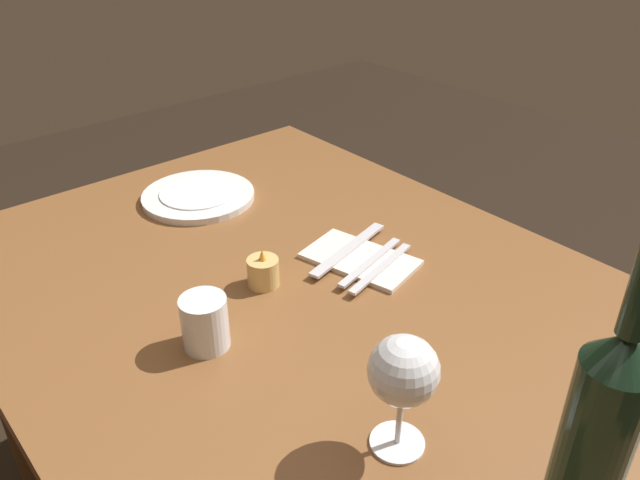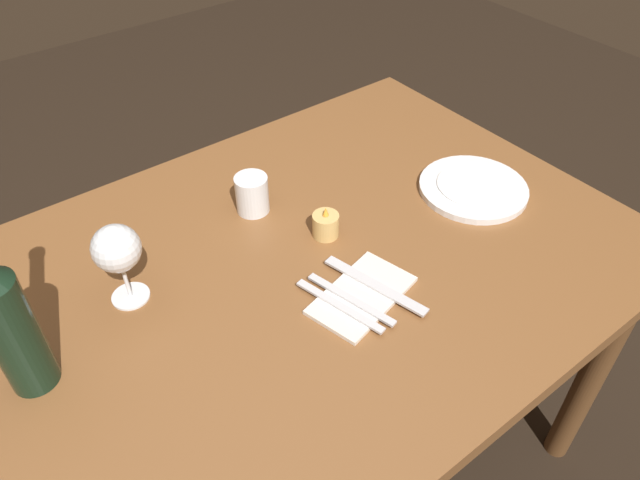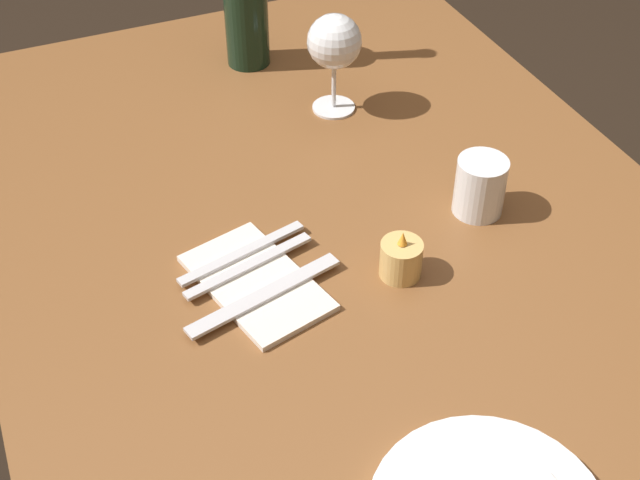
{
  "view_description": "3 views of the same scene",
  "coord_description": "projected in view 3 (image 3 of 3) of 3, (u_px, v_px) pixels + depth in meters",
  "views": [
    {
      "loc": [
        -0.61,
        0.52,
        1.33
      ],
      "look_at": [
        0.05,
        -0.04,
        0.82
      ],
      "focal_mm": 35.54,
      "sensor_mm": 36.0,
      "label": 1
    },
    {
      "loc": [
        -0.44,
        -0.66,
        1.51
      ],
      "look_at": [
        0.03,
        -0.04,
        0.82
      ],
      "focal_mm": 33.66,
      "sensor_mm": 36.0,
      "label": 2
    },
    {
      "loc": [
        0.77,
        -0.36,
        1.48
      ],
      "look_at": [
        0.07,
        -0.06,
        0.8
      ],
      "focal_mm": 48.85,
      "sensor_mm": 36.0,
      "label": 3
    }
  ],
  "objects": [
    {
      "name": "folded_napkin",
      "position": [
        256.0,
        282.0,
        1.05
      ],
      "size": [
        0.21,
        0.15,
        0.01
      ],
      "color": "silver",
      "rests_on": "dining_table"
    },
    {
      "name": "fork_inner",
      "position": [
        249.0,
        266.0,
        1.07
      ],
      "size": [
        0.06,
        0.18,
        0.0
      ],
      "color": "silver",
      "rests_on": "folded_napkin"
    },
    {
      "name": "votive_candle",
      "position": [
        401.0,
        260.0,
        1.05
      ],
      "size": [
        0.05,
        0.05,
        0.07
      ],
      "color": "#DBB266",
      "rests_on": "dining_table"
    },
    {
      "name": "table_knife",
      "position": [
        265.0,
        295.0,
        1.03
      ],
      "size": [
        0.07,
        0.21,
        0.0
      ],
      "color": "silver",
      "rests_on": "folded_napkin"
    },
    {
      "name": "water_tumbler",
      "position": [
        480.0,
        189.0,
        1.14
      ],
      "size": [
        0.07,
        0.07,
        0.08
      ],
      "color": "white",
      "rests_on": "dining_table"
    },
    {
      "name": "dining_table",
      "position": [
        340.0,
        281.0,
        1.19
      ],
      "size": [
        1.3,
        0.9,
        0.74
      ],
      "color": "brown",
      "rests_on": "ground"
    },
    {
      "name": "wine_glass_left",
      "position": [
        334.0,
        44.0,
        1.27
      ],
      "size": [
        0.08,
        0.08,
        0.16
      ],
      "color": "white",
      "rests_on": "dining_table"
    },
    {
      "name": "fork_outer",
      "position": [
        242.0,
        253.0,
        1.08
      ],
      "size": [
        0.06,
        0.18,
        0.0
      ],
      "color": "silver",
      "rests_on": "folded_napkin"
    }
  ]
}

